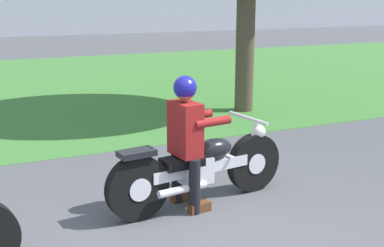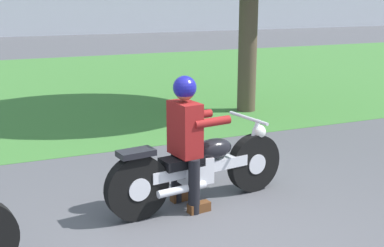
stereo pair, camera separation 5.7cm
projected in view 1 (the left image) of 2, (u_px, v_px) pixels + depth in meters
The scene contains 3 objects.
grass_verge at pixel (47, 86), 12.54m from camera, with size 60.00×12.00×0.01m, color #3D7533.
motorcycle_lead at pixel (200, 168), 5.34m from camera, with size 2.14×0.68×0.89m.
rider_lead at pixel (187, 132), 5.15m from camera, with size 0.59×0.51×1.41m.
Camera 1 is at (-1.76, -3.51, 2.18)m, focal length 46.90 mm.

